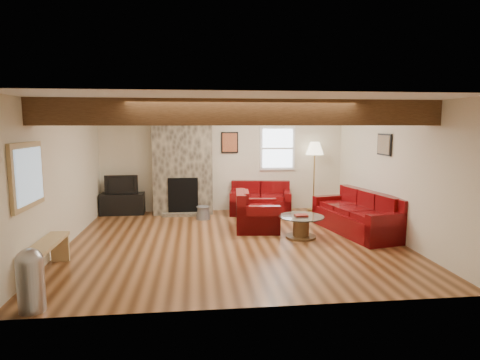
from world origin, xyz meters
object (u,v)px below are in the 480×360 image
object	(u,v)px
loveseat	(260,198)
floor_lamp	(315,152)
coffee_table	(301,227)
tv_cabinet	(123,204)
armchair_red	(257,211)
television	(122,184)
sofa_three	(357,213)

from	to	relation	value
loveseat	floor_lamp	distance (m)	1.78
coffee_table	tv_cabinet	xyz separation A→B (m)	(-3.73, 2.46, 0.04)
armchair_red	tv_cabinet	size ratio (longest dim) A/B	0.95
armchair_red	television	world-z (taller)	television
sofa_three	tv_cabinet	size ratio (longest dim) A/B	2.04
loveseat	tv_cabinet	size ratio (longest dim) A/B	1.41
sofa_three	armchair_red	world-z (taller)	sofa_three
sofa_three	television	bearing A→B (deg)	-125.74
loveseat	coffee_table	distance (m)	2.20
loveseat	coffee_table	bearing A→B (deg)	-69.26
armchair_red	floor_lamp	bearing A→B (deg)	-39.78
coffee_table	television	bearing A→B (deg)	146.64
coffee_table	floor_lamp	size ratio (longest dim) A/B	0.50
tv_cabinet	loveseat	bearing A→B (deg)	-5.20
sofa_three	coffee_table	size ratio (longest dim) A/B	2.42
tv_cabinet	television	distance (m)	0.48
loveseat	tv_cabinet	bearing A→B (deg)	-175.80
loveseat	floor_lamp	bearing A→B (deg)	19.11
sofa_three	tv_cabinet	xyz separation A→B (m)	(-4.93, 2.21, -0.15)
armchair_red	television	bearing A→B (deg)	64.67
tv_cabinet	television	bearing A→B (deg)	0.00
coffee_table	sofa_three	bearing A→B (deg)	11.65
tv_cabinet	floor_lamp	xyz separation A→B (m)	(4.69, -0.06, 1.21)
loveseat	television	distance (m)	3.33
armchair_red	tv_cabinet	bearing A→B (deg)	64.67
sofa_three	floor_lamp	xyz separation A→B (m)	(-0.24, 2.15, 1.06)
tv_cabinet	floor_lamp	size ratio (longest dim) A/B	0.60
loveseat	sofa_three	bearing A→B (deg)	-40.02
armchair_red	coffee_table	bearing A→B (deg)	-128.05
coffee_table	television	distance (m)	4.49
tv_cabinet	coffee_table	bearing A→B (deg)	-33.36
loveseat	coffee_table	size ratio (longest dim) A/B	1.67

